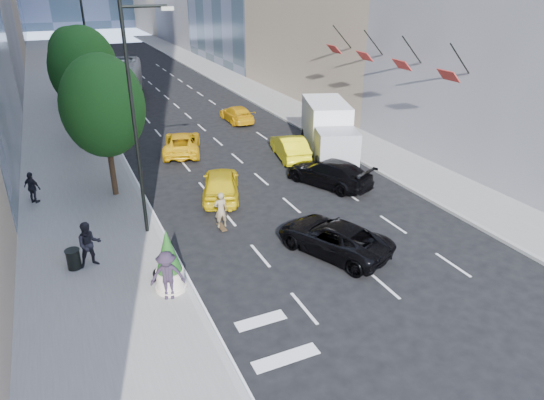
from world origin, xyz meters
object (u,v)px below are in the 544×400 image
black_sedan_lincoln (333,237)px  city_bus (122,83)px  box_truck (328,130)px  planter_shrub (169,262)px  black_sedan_mercedes (329,173)px  trash_can (74,259)px  skateboarder (221,212)px

black_sedan_lincoln → city_bus: 32.77m
box_truck → planter_shrub: 17.42m
box_truck → black_sedan_lincoln: bearing=-100.2°
black_sedan_mercedes → trash_can: black_sedan_mercedes is taller
skateboarder → black_sedan_mercedes: size_ratio=0.34×
black_sedan_lincoln → box_truck: bearing=-143.7°
skateboarder → city_bus: (0.00, 28.55, 0.94)m
skateboarder → city_bus: size_ratio=0.13×
black_sedan_mercedes → city_bus: city_bus is taller
black_sedan_lincoln → box_truck: box_truck is taller
black_sedan_lincoln → black_sedan_mercedes: bearing=-143.6°
skateboarder → trash_can: size_ratio=2.19×
planter_shrub → trash_can: bearing=136.6°
trash_can → city_bus: bearing=77.4°
planter_shrub → city_bus: bearing=84.0°
city_bus → planter_shrub: city_bus is taller
planter_shrub → black_sedan_lincoln: bearing=0.2°
black_sedan_lincoln → box_truck: size_ratio=0.67×
black_sedan_lincoln → trash_can: black_sedan_lincoln is taller
black_sedan_mercedes → box_truck: (2.58, 4.56, 0.98)m
black_sedan_lincoln → city_bus: bearing=-107.8°
black_sedan_lincoln → trash_can: size_ratio=6.32×
black_sedan_mercedes → black_sedan_lincoln: bearing=37.3°
black_sedan_lincoln → black_sedan_mercedes: 7.53m
black_sedan_mercedes → planter_shrub: (-10.79, -6.60, 0.58)m
box_truck → trash_can: (-16.57, -8.13, -1.19)m
skateboarder → black_sedan_lincoln: (3.70, -4.00, -0.17)m
box_truck → black_sedan_mercedes: bearing=-100.4°
skateboarder → planter_shrub: planter_shrub is taller
city_bus → box_truck: bearing=-51.9°
black_sedan_mercedes → city_bus: bearing=-97.5°
black_sedan_lincoln → black_sedan_mercedes: size_ratio=0.97×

